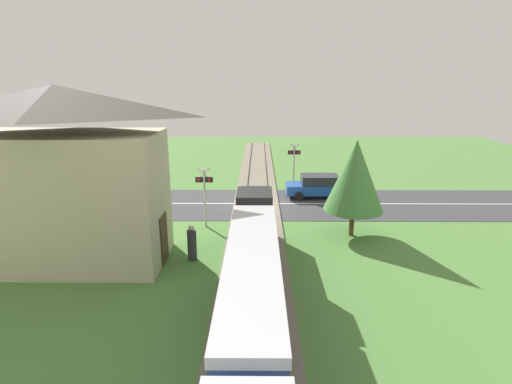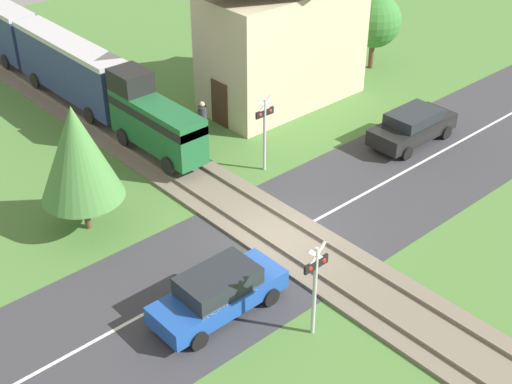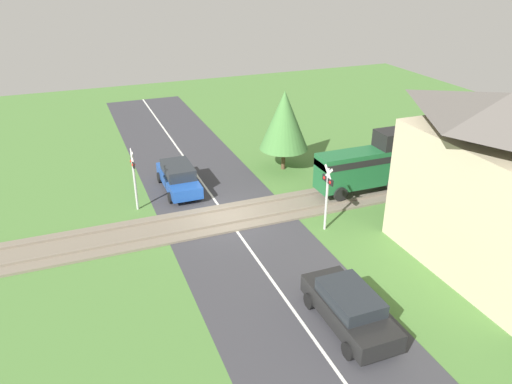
% 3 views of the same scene
% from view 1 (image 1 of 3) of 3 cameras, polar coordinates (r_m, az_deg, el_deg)
% --- Properties ---
extents(ground_plane, '(60.00, 60.00, 0.00)m').
position_cam_1_polar(ground_plane, '(25.07, 0.03, -1.70)').
color(ground_plane, '#4C7A38').
extents(road_surface, '(48.00, 6.40, 0.02)m').
position_cam_1_polar(road_surface, '(25.07, 0.03, -1.68)').
color(road_surface, '#38383D').
rests_on(road_surface, ground_plane).
extents(track_bed, '(2.80, 48.00, 0.24)m').
position_cam_1_polar(track_bed, '(25.05, 0.03, -1.55)').
color(track_bed, '#756B5B').
rests_on(track_bed, ground_plane).
extents(train, '(1.58, 21.88, 3.18)m').
position_cam_1_polar(train, '(9.64, -0.69, -20.21)').
color(train, '#1E6033').
rests_on(train, track_bed).
extents(car_near_crossing, '(4.34, 1.79, 1.51)m').
position_cam_1_polar(car_near_crossing, '(26.53, 9.04, 0.86)').
color(car_near_crossing, '#1E4CA8').
rests_on(car_near_crossing, ground_plane).
extents(car_far_side, '(4.23, 1.83, 1.46)m').
position_cam_1_polar(car_far_side, '(25.19, -20.92, -0.85)').
color(car_far_side, black).
rests_on(car_far_side, ground_plane).
extents(crossing_signal_west_approach, '(0.90, 0.18, 3.23)m').
position_cam_1_polar(crossing_signal_west_approach, '(28.52, 5.45, 4.67)').
color(crossing_signal_west_approach, '#B7B7B7').
rests_on(crossing_signal_west_approach, ground_plane).
extents(crossing_signal_east_approach, '(0.90, 0.18, 3.23)m').
position_cam_1_polar(crossing_signal_east_approach, '(20.87, -7.37, 0.45)').
color(crossing_signal_east_approach, '#B7B7B7').
rests_on(crossing_signal_east_approach, ground_plane).
extents(station_building, '(8.32, 4.04, 7.37)m').
position_cam_1_polar(station_building, '(17.97, -25.61, 1.47)').
color(station_building, '#C6B793').
rests_on(station_building, ground_plane).
extents(pedestrian_by_station, '(0.39, 0.39, 1.59)m').
position_cam_1_polar(pedestrian_by_station, '(17.52, -9.13, -7.34)').
color(pedestrian_by_station, '#333338').
rests_on(pedestrian_by_station, ground_plane).
extents(tree_roadside_hedge, '(2.91, 2.91, 4.82)m').
position_cam_1_polar(tree_roadside_hedge, '(19.82, 13.96, 2.28)').
color(tree_roadside_hedge, brown).
rests_on(tree_roadside_hedge, ground_plane).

